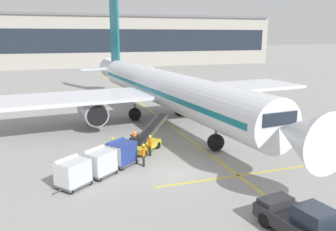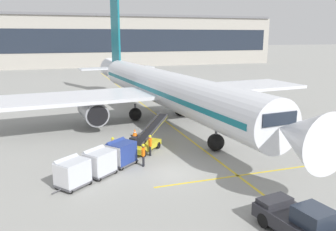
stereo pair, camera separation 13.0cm
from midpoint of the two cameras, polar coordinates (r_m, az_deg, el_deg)
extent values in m
plane|color=gray|center=(24.60, 0.97, -9.62)|extent=(600.00, 600.00, 0.00)
cylinder|color=silver|center=(38.21, -0.75, 4.62)|extent=(7.21, 37.13, 3.84)
cube|color=#146B7A|center=(38.21, -0.75, 4.62)|extent=(7.11, 35.66, 0.46)
cone|color=silver|center=(21.43, 21.27, -3.11)|extent=(3.99, 4.16, 3.65)
cone|color=silver|center=(58.46, -9.17, 7.70)|extent=(3.81, 6.42, 3.26)
cube|color=silver|center=(36.60, -15.22, 2.86)|extent=(18.14, 8.96, 0.36)
cylinder|color=#93969E|center=(36.39, -12.61, 0.75)|extent=(2.81, 5.00, 2.38)
cylinder|color=black|center=(34.05, -11.78, -0.06)|extent=(2.03, 0.31, 2.02)
cube|color=silver|center=(43.66, 10.39, 4.71)|extent=(18.14, 8.96, 0.36)
cylinder|color=#93969E|center=(42.46, 9.21, 2.65)|extent=(2.81, 5.00, 2.38)
cylinder|color=black|center=(40.47, 11.10, 2.06)|extent=(2.03, 0.31, 2.02)
cube|color=#146B7A|center=(56.73, -8.98, 13.64)|extent=(0.69, 4.44, 11.08)
cube|color=silver|center=(56.66, -8.69, 7.84)|extent=(12.15, 4.04, 0.20)
cube|color=#1E2633|center=(23.18, 16.73, -0.11)|extent=(2.84, 1.97, 0.84)
cylinder|color=#47474C|center=(29.12, 7.89, -3.31)|extent=(0.22, 0.22, 1.20)
sphere|color=black|center=(29.29, 7.85, -4.43)|extent=(1.47, 1.47, 1.47)
cylinder|color=#47474C|center=(39.36, -5.66, 1.08)|extent=(0.22, 0.22, 1.20)
sphere|color=black|center=(39.49, -5.64, 0.23)|extent=(1.47, 1.47, 1.47)
cylinder|color=#47474C|center=(41.48, 1.91, 1.76)|extent=(0.22, 0.22, 1.20)
sphere|color=black|center=(41.60, 1.91, 0.95)|extent=(1.47, 1.47, 1.47)
cube|color=gold|center=(28.98, -4.21, -5.02)|extent=(3.54, 3.54, 0.44)
cube|color=black|center=(28.23, -5.82, -4.34)|extent=(0.82, 0.82, 0.70)
cylinder|color=#333338|center=(28.76, -5.10, -3.88)|extent=(0.08, 0.08, 0.80)
cube|color=gold|center=(29.73, -3.00, -2.41)|extent=(4.15, 4.16, 1.82)
cube|color=black|center=(29.70, -3.00, -2.24)|extent=(3.96, 3.96, 1.67)
cube|color=#333338|center=(29.49, -2.25, -2.29)|extent=(3.51, 3.51, 1.86)
cube|color=#333338|center=(29.91, -3.74, -2.08)|extent=(3.51, 3.51, 1.86)
cylinder|color=black|center=(29.69, -1.80, -4.99)|extent=(0.54, 0.54, 0.56)
cylinder|color=black|center=(30.38, -4.26, -4.59)|extent=(0.54, 0.54, 0.56)
cylinder|color=black|center=(27.73, -4.13, -6.35)|extent=(0.54, 0.54, 0.56)
cylinder|color=black|center=(28.46, -6.70, -5.88)|extent=(0.54, 0.54, 0.56)
cube|color=#515156|center=(26.22, -7.83, -7.77)|extent=(2.56, 2.50, 0.12)
cylinder|color=#4C4C51|center=(25.29, -9.83, -8.67)|extent=(0.59, 0.49, 0.07)
cube|color=navy|center=(25.95, -7.88, -6.10)|extent=(2.42, 2.36, 1.50)
cube|color=navy|center=(26.04, -8.61, -4.84)|extent=(1.96, 1.79, 0.74)
cube|color=silver|center=(25.27, -9.31, -6.68)|extent=(0.92, 1.14, 1.38)
sphere|color=black|center=(26.12, -10.12, -8.08)|extent=(0.30, 0.30, 0.30)
sphere|color=black|center=(25.27, -7.82, -8.74)|extent=(0.30, 0.30, 0.30)
sphere|color=black|center=(27.23, -7.82, -7.10)|extent=(0.30, 0.30, 0.30)
sphere|color=black|center=(26.41, -5.55, -7.69)|extent=(0.30, 0.30, 0.30)
cube|color=#515156|center=(24.65, -11.32, -9.31)|extent=(2.56, 2.50, 0.12)
cylinder|color=#4C4C51|center=(23.79, -13.61, -10.30)|extent=(0.59, 0.49, 0.07)
cube|color=silver|center=(24.36, -11.41, -7.54)|extent=(2.42, 2.36, 1.50)
cube|color=silver|center=(24.46, -12.16, -6.19)|extent=(1.96, 1.79, 0.74)
cube|color=silver|center=(23.73, -13.04, -8.19)|extent=(0.92, 1.14, 1.38)
sphere|color=black|center=(24.62, -13.78, -9.62)|extent=(0.30, 0.30, 0.30)
sphere|color=black|center=(23.71, -11.47, -10.40)|extent=(0.30, 0.30, 0.30)
sphere|color=black|center=(25.65, -11.17, -8.54)|extent=(0.30, 0.30, 0.30)
sphere|color=black|center=(24.78, -8.87, -9.23)|extent=(0.30, 0.30, 0.30)
cube|color=#515156|center=(23.30, -15.61, -10.91)|extent=(2.56, 2.50, 0.12)
cylinder|color=#4C4C51|center=(22.53, -18.21, -11.98)|extent=(0.59, 0.49, 0.07)
cube|color=silver|center=(22.99, -15.73, -9.06)|extent=(2.42, 2.36, 1.50)
cube|color=silver|center=(23.10, -16.50, -7.61)|extent=(1.96, 1.79, 0.74)
cube|color=silver|center=(22.42, -17.59, -9.77)|extent=(0.92, 1.14, 1.38)
sphere|color=black|center=(23.35, -18.22, -11.21)|extent=(0.30, 0.30, 0.30)
sphere|color=black|center=(22.38, -15.96, -12.14)|extent=(0.30, 0.30, 0.30)
sphere|color=black|center=(24.28, -15.27, -10.04)|extent=(0.30, 0.30, 0.30)
sphere|color=black|center=(23.35, -12.98, -10.86)|extent=(0.30, 0.30, 0.30)
cube|color=#232328|center=(18.46, 20.97, -16.40)|extent=(2.76, 4.67, 0.70)
cube|color=#1E2633|center=(17.68, 23.09, -15.20)|extent=(1.69, 1.75, 0.80)
cube|color=#28282D|center=(19.22, 17.33, -13.30)|extent=(1.91, 1.23, 0.24)
cylinder|color=black|center=(20.00, 19.72, -14.87)|extent=(0.39, 0.79, 0.76)
cylinder|color=black|center=(18.81, 15.71, -16.45)|extent=(0.39, 0.79, 0.76)
cylinder|color=black|center=(28.02, -3.14, -5.80)|extent=(0.15, 0.15, 0.86)
cylinder|color=black|center=(27.85, -3.09, -5.92)|extent=(0.15, 0.15, 0.86)
cube|color=orange|center=(27.71, -3.14, -4.45)|extent=(0.29, 0.41, 0.58)
cube|color=white|center=(27.72, -2.88, -4.44)|extent=(0.06, 0.34, 0.08)
sphere|color=tan|center=(27.59, -3.15, -3.64)|extent=(0.21, 0.21, 0.21)
sphere|color=yellow|center=(27.57, -3.15, -3.50)|extent=(0.23, 0.23, 0.23)
cylinder|color=orange|center=(27.95, -3.20, -4.40)|extent=(0.09, 0.09, 0.56)
cylinder|color=orange|center=(27.50, -3.07, -4.69)|extent=(0.09, 0.09, 0.56)
cylinder|color=black|center=(25.70, -4.24, -7.60)|extent=(0.15, 0.15, 0.86)
cylinder|color=black|center=(25.86, -4.20, -7.46)|extent=(0.15, 0.15, 0.86)
cube|color=orange|center=(25.53, -4.25, -6.02)|extent=(0.36, 0.44, 0.58)
cube|color=white|center=(25.55, -4.53, -6.01)|extent=(0.13, 0.32, 0.08)
sphere|color=brown|center=(25.40, -4.26, -5.15)|extent=(0.21, 0.21, 0.21)
sphere|color=yellow|center=(25.38, -4.27, -5.00)|extent=(0.23, 0.23, 0.23)
cylinder|color=orange|center=(25.33, -4.31, -6.30)|extent=(0.09, 0.09, 0.56)
cylinder|color=orange|center=(25.78, -4.18, -5.95)|extent=(0.09, 0.09, 0.56)
cylinder|color=#333847|center=(25.59, -8.90, -7.82)|extent=(0.15, 0.15, 0.86)
cylinder|color=#333847|center=(25.45, -8.67, -7.93)|extent=(0.15, 0.15, 0.86)
cube|color=yellow|center=(25.27, -8.84, -6.35)|extent=(0.37, 0.44, 0.58)
cube|color=white|center=(25.34, -8.60, -6.29)|extent=(0.14, 0.32, 0.08)
sphere|color=#9E7051|center=(25.14, -8.88, -5.47)|extent=(0.21, 0.21, 0.21)
sphere|color=yellow|center=(25.12, -8.88, -5.32)|extent=(0.23, 0.23, 0.23)
cylinder|color=yellow|center=(25.48, -9.13, -6.31)|extent=(0.09, 0.09, 0.56)
cylinder|color=yellow|center=(25.10, -8.54, -6.60)|extent=(0.09, 0.09, 0.56)
cylinder|color=black|center=(27.74, -9.25, -6.15)|extent=(0.15, 0.15, 0.86)
cylinder|color=black|center=(27.57, -9.28, -6.28)|extent=(0.15, 0.15, 0.86)
cube|color=yellow|center=(27.43, -9.32, -4.80)|extent=(0.33, 0.43, 0.58)
cube|color=white|center=(27.41, -9.06, -4.79)|extent=(0.10, 0.33, 0.08)
sphere|color=tan|center=(27.30, -9.35, -3.98)|extent=(0.21, 0.21, 0.21)
sphere|color=yellow|center=(27.28, -9.36, -3.84)|extent=(0.23, 0.23, 0.23)
cylinder|color=yellow|center=(27.67, -9.27, -4.74)|extent=(0.09, 0.09, 0.56)
cylinder|color=yellow|center=(27.21, -9.36, -5.05)|extent=(0.09, 0.09, 0.56)
cube|color=black|center=(33.41, -5.70, -3.43)|extent=(0.66, 0.66, 0.05)
cone|color=orange|center=(33.30, -5.71, -2.82)|extent=(0.53, 0.53, 0.69)
cylinder|color=white|center=(33.29, -5.71, -2.76)|extent=(0.29, 0.29, 0.08)
cube|color=yellow|center=(39.00, -0.60, -0.97)|extent=(0.20, 110.00, 0.01)
cube|color=yellow|center=(24.65, 11.26, -9.82)|extent=(12.00, 0.20, 0.01)
cube|color=#A8A399|center=(116.42, -17.94, 11.62)|extent=(142.52, 18.58, 15.37)
cube|color=#1E2633|center=(107.08, -17.85, 11.76)|extent=(138.25, 0.10, 6.92)
cube|color=slate|center=(114.72, -18.21, 15.61)|extent=(141.10, 15.79, 0.70)
camera|label=1|loc=(0.06, -90.13, -0.03)|focal=36.54mm
camera|label=2|loc=(0.06, 89.87, 0.03)|focal=36.54mm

